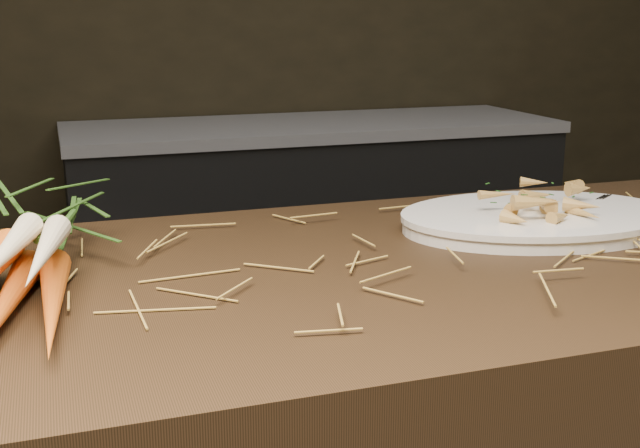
# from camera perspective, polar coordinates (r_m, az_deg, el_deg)

# --- Properties ---
(back_counter) EXTENTS (1.82, 0.62, 0.84)m
(back_counter) POSITION_cam_1_polar(r_m,az_deg,el_deg) (3.10, -0.44, -0.43)
(back_counter) COLOR black
(back_counter) RESTS_ON ground
(straw_bedding) EXTENTS (1.40, 0.60, 0.02)m
(straw_bedding) POSITION_cam_1_polar(r_m,az_deg,el_deg) (1.19, 14.14, -1.18)
(straw_bedding) COLOR olive
(straw_bedding) RESTS_ON main_counter
(root_veg_bunch) EXTENTS (0.23, 0.57, 0.10)m
(root_veg_bunch) POSITION_cam_1_polar(r_m,az_deg,el_deg) (1.08, -20.22, -1.00)
(root_veg_bunch) COLOR #C55D20
(root_veg_bunch) RESTS_ON main_counter
(serving_platter) EXTENTS (0.46, 0.33, 0.02)m
(serving_platter) POSITION_cam_1_polar(r_m,az_deg,el_deg) (1.30, 15.17, 0.19)
(serving_platter) COLOR white
(serving_platter) RESTS_ON main_counter
(roasted_veg_heap) EXTENTS (0.23, 0.17, 0.05)m
(roasted_veg_heap) POSITION_cam_1_polar(r_m,az_deg,el_deg) (1.30, 15.27, 1.72)
(roasted_veg_heap) COLOR #A67D3E
(roasted_veg_heap) RESTS_ON serving_platter
(serving_fork) EXTENTS (0.15, 0.10, 0.00)m
(serving_fork) POSITION_cam_1_polar(r_m,az_deg,el_deg) (1.36, 21.32, 0.90)
(serving_fork) COLOR silver
(serving_fork) RESTS_ON serving_platter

